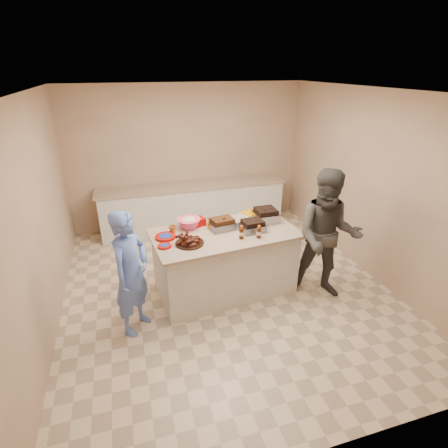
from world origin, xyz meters
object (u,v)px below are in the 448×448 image
object	(u,v)px
rib_platter	(190,244)
guest_blue	(138,326)
bbq_bottle_a	(241,238)
bbq_bottle_b	(259,238)
coleslaw_bowl	(189,228)
plastic_cup	(173,232)
roasting_pan	(265,221)
island	(225,289)
guest_gray	(319,292)
mustard_bottle	(208,228)

from	to	relation	value
rib_platter	guest_blue	size ratio (longest dim) A/B	0.23
bbq_bottle_a	bbq_bottle_b	distance (m)	0.23
guest_blue	bbq_bottle_a	bearing A→B (deg)	-44.63
coleslaw_bowl	plastic_cup	distance (m)	0.26
roasting_pan	coleslaw_bowl	bearing A→B (deg)	174.22
roasting_pan	bbq_bottle_a	size ratio (longest dim) A/B	1.80
bbq_bottle_a	guest_blue	world-z (taller)	bbq_bottle_a
island	rib_platter	distance (m)	1.08
plastic_cup	roasting_pan	bearing A→B (deg)	-0.34
island	coleslaw_bowl	distance (m)	1.06
guest_gray	coleslaw_bowl	bearing A→B (deg)	-175.36
coleslaw_bowl	bbq_bottle_b	world-z (taller)	coleslaw_bowl
island	guest_blue	world-z (taller)	island
guest_blue	mustard_bottle	bearing A→B (deg)	-22.58
coleslaw_bowl	bbq_bottle_b	bearing A→B (deg)	-35.00
roasting_pan	guest_blue	world-z (taller)	roasting_pan
island	guest_blue	bearing A→B (deg)	-166.18
island	guest_blue	size ratio (longest dim) A/B	1.25
island	mustard_bottle	size ratio (longest dim) A/B	17.69
bbq_bottle_b	mustard_bottle	bearing A→B (deg)	139.66
rib_platter	bbq_bottle_a	bearing A→B (deg)	-3.99
coleslaw_bowl	plastic_cup	size ratio (longest dim) A/B	3.12
guest_blue	guest_gray	size ratio (longest dim) A/B	0.86
bbq_bottle_b	guest_gray	world-z (taller)	bbq_bottle_b
mustard_bottle	plastic_cup	size ratio (longest dim) A/B	1.06
plastic_cup	mustard_bottle	bearing A→B (deg)	-0.62
roasting_pan	guest_blue	xyz separation A→B (m)	(-1.94, -0.64, -0.92)
rib_platter	bbq_bottle_b	size ratio (longest dim) A/B	2.09
coleslaw_bowl	rib_platter	bearing A→B (deg)	-100.81
guest_gray	bbq_bottle_a	bearing A→B (deg)	-163.24
roasting_pan	guest_gray	world-z (taller)	roasting_pan
plastic_cup	guest_blue	size ratio (longest dim) A/B	0.07
island	bbq_bottle_a	xyz separation A→B (m)	(0.15, -0.24, 0.92)
island	plastic_cup	world-z (taller)	plastic_cup
guest_blue	island	bearing A→B (deg)	-33.64
island	coleslaw_bowl	bearing A→B (deg)	141.28
island	bbq_bottle_a	distance (m)	0.96
island	guest_gray	distance (m)	1.36
bbq_bottle_a	bbq_bottle_b	size ratio (longest dim) A/B	1.05
guest_gray	mustard_bottle	bearing A→B (deg)	-175.96
bbq_bottle_a	bbq_bottle_b	xyz separation A→B (m)	(0.22, -0.04, 0.00)
plastic_cup	island	bearing A→B (deg)	-16.20
bbq_bottle_a	guest_gray	distance (m)	1.47
island	guest_gray	size ratio (longest dim) A/B	1.07
bbq_bottle_a	plastic_cup	bearing A→B (deg)	152.25
bbq_bottle_b	mustard_bottle	size ratio (longest dim) A/B	1.59
roasting_pan	bbq_bottle_b	size ratio (longest dim) A/B	1.88
roasting_pan	guest_blue	distance (m)	2.24
coleslaw_bowl	mustard_bottle	size ratio (longest dim) A/B	2.95
mustard_bottle	plastic_cup	bearing A→B (deg)	179.38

